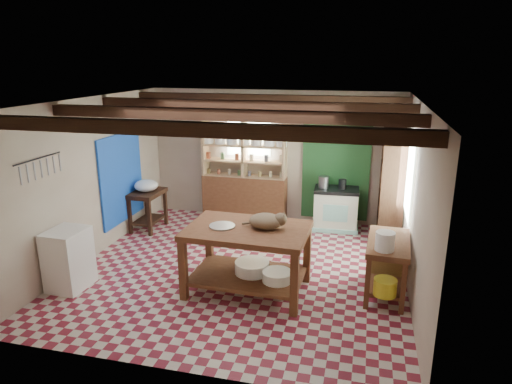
% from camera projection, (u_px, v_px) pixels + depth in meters
% --- Properties ---
extents(floor, '(5.00, 5.00, 0.02)m').
position_uv_depth(floor, '(240.00, 270.00, 7.16)').
color(floor, maroon).
rests_on(floor, ground).
extents(ceiling, '(5.00, 5.00, 0.02)m').
position_uv_depth(ceiling, '(239.00, 101.00, 6.42)').
color(ceiling, '#404045').
rests_on(ceiling, wall_back).
extents(wall_back, '(5.00, 0.04, 2.60)m').
position_uv_depth(wall_back, '(273.00, 156.00, 9.12)').
color(wall_back, '#BEAC99').
rests_on(wall_back, floor).
extents(wall_front, '(5.00, 0.04, 2.60)m').
position_uv_depth(wall_front, '(170.00, 258.00, 4.46)').
color(wall_front, '#BEAC99').
rests_on(wall_front, floor).
extents(wall_left, '(0.04, 5.00, 2.60)m').
position_uv_depth(wall_left, '(91.00, 179.00, 7.36)').
color(wall_left, '#BEAC99').
rests_on(wall_left, floor).
extents(wall_right, '(0.04, 5.00, 2.60)m').
position_uv_depth(wall_right, '(416.00, 202.00, 6.22)').
color(wall_right, '#BEAC99').
rests_on(wall_right, floor).
extents(ceiling_beams, '(5.00, 3.80, 0.15)m').
position_uv_depth(ceiling_beams, '(239.00, 110.00, 6.46)').
color(ceiling_beams, '#361E13').
rests_on(ceiling_beams, ceiling).
extents(blue_wall_patch, '(0.04, 1.40, 1.60)m').
position_uv_depth(blue_wall_patch, '(122.00, 178.00, 8.25)').
color(blue_wall_patch, blue).
rests_on(blue_wall_patch, wall_left).
extents(green_wall_patch, '(1.30, 0.04, 2.30)m').
position_uv_depth(green_wall_patch, '(336.00, 162.00, 8.82)').
color(green_wall_patch, '#1E4C23').
rests_on(green_wall_patch, wall_back).
extents(window_back, '(0.90, 0.02, 0.80)m').
position_uv_depth(window_back, '(249.00, 135.00, 9.10)').
color(window_back, beige).
rests_on(window_back, wall_back).
extents(window_right, '(0.02, 1.30, 1.20)m').
position_uv_depth(window_right, '(409.00, 177.00, 7.13)').
color(window_right, beige).
rests_on(window_right, wall_right).
extents(utensil_rail, '(0.06, 0.90, 0.28)m').
position_uv_depth(utensil_rail, '(39.00, 167.00, 6.09)').
color(utensil_rail, black).
rests_on(utensil_rail, wall_left).
extents(pot_rack, '(0.86, 0.12, 0.36)m').
position_uv_depth(pot_rack, '(337.00, 116.00, 8.17)').
color(pot_rack, black).
rests_on(pot_rack, ceiling).
extents(shelving_unit, '(1.70, 0.34, 2.20)m').
position_uv_depth(shelving_unit, '(244.00, 166.00, 9.12)').
color(shelving_unit, tan).
rests_on(shelving_unit, floor).
extents(tall_rack, '(0.40, 0.86, 2.00)m').
position_uv_depth(tall_rack, '(392.00, 187.00, 8.03)').
color(tall_rack, '#361E13').
rests_on(tall_rack, floor).
extents(work_table, '(1.70, 1.16, 0.94)m').
position_uv_depth(work_table, '(248.00, 259.00, 6.39)').
color(work_table, brown).
rests_on(work_table, floor).
extents(stove, '(0.85, 0.60, 0.81)m').
position_uv_depth(stove, '(336.00, 209.00, 8.75)').
color(stove, beige).
rests_on(stove, floor).
extents(prep_table, '(0.54, 0.77, 0.76)m').
position_uv_depth(prep_table, '(148.00, 210.00, 8.75)').
color(prep_table, '#361E13').
rests_on(prep_table, floor).
extents(white_cabinet, '(0.51, 0.60, 0.87)m').
position_uv_depth(white_cabinet, '(68.00, 259.00, 6.48)').
color(white_cabinet, white).
rests_on(white_cabinet, floor).
extents(right_counter, '(0.62, 1.14, 0.79)m').
position_uv_depth(right_counter, '(387.00, 267.00, 6.32)').
color(right_counter, brown).
rests_on(right_counter, floor).
extents(cat, '(0.51, 0.42, 0.21)m').
position_uv_depth(cat, '(266.00, 221.00, 6.21)').
color(cat, '#856B4D').
rests_on(cat, work_table).
extents(steel_tray, '(0.37, 0.37, 0.02)m').
position_uv_depth(steel_tray, '(222.00, 226.00, 6.30)').
color(steel_tray, '#A1A1A9').
rests_on(steel_tray, work_table).
extents(basin_large, '(0.50, 0.50, 0.17)m').
position_uv_depth(basin_large, '(252.00, 267.00, 6.46)').
color(basin_large, white).
rests_on(basin_large, work_table).
extents(basin_small, '(0.42, 0.42, 0.14)m').
position_uv_depth(basin_small, '(277.00, 276.00, 6.22)').
color(basin_small, white).
rests_on(basin_small, work_table).
extents(kettle_left, '(0.20, 0.20, 0.23)m').
position_uv_depth(kettle_left, '(324.00, 182.00, 8.65)').
color(kettle_left, '#A1A1A9').
rests_on(kettle_left, stove).
extents(kettle_right, '(0.15, 0.15, 0.18)m').
position_uv_depth(kettle_right, '(342.00, 184.00, 8.59)').
color(kettle_right, black).
rests_on(kettle_right, stove).
extents(enamel_bowl, '(0.46, 0.46, 0.22)m').
position_uv_depth(enamel_bowl, '(146.00, 186.00, 8.62)').
color(enamel_bowl, white).
rests_on(enamel_bowl, prep_table).
extents(white_bucket, '(0.26, 0.26, 0.25)m').
position_uv_depth(white_bucket, '(385.00, 241.00, 5.87)').
color(white_bucket, white).
rests_on(white_bucket, right_counter).
extents(wicker_basket, '(0.45, 0.37, 0.30)m').
position_uv_depth(wicker_basket, '(387.00, 261.00, 6.61)').
color(wicker_basket, olive).
rests_on(wicker_basket, right_counter).
extents(yellow_tub, '(0.32, 0.32, 0.22)m').
position_uv_depth(yellow_tub, '(385.00, 287.00, 5.93)').
color(yellow_tub, yellow).
rests_on(yellow_tub, right_counter).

